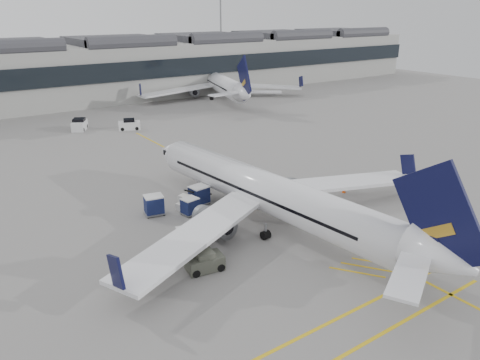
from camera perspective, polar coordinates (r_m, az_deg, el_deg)
ground at (r=35.94m, az=-2.08°, el=-9.73°), size 220.00×220.00×0.00m
terminal at (r=100.33m, az=-25.51°, el=11.53°), size 200.00×20.45×12.40m
apron_markings at (r=48.49m, az=1.44°, el=-1.50°), size 0.25×60.00×0.01m
airliner_main at (r=40.39m, az=3.96°, el=-1.79°), size 33.08×36.28×9.65m
airliner_far at (r=100.79m, az=-2.42°, el=11.66°), size 33.83×37.49×10.25m
belt_loader at (r=45.26m, az=-5.89°, el=-2.55°), size 4.39×2.78×1.75m
baggage_cart_a at (r=43.66m, az=-10.44°, el=-2.96°), size 2.03×1.79×1.87m
baggage_cart_b at (r=45.31m, az=-5.01°, el=-1.80°), size 1.99×1.72×1.89m
baggage_cart_c at (r=43.29m, az=-6.11°, el=-3.15°), size 1.71×1.50×1.60m
baggage_cart_d at (r=37.25m, az=-6.49°, el=-7.07°), size 2.01×1.83×1.75m
ramp_agent_a at (r=44.43m, az=0.49°, el=-2.29°), size 0.75×0.81×1.86m
ramp_agent_b at (r=44.36m, az=-0.28°, el=-2.27°), size 1.18×1.10×1.94m
pushback_tug at (r=34.50m, az=-4.32°, el=-9.89°), size 2.86×2.01×1.48m
safety_cone_nose at (r=62.00m, az=-4.17°, el=3.56°), size 0.35×0.35×0.48m
safety_cone_engine at (r=49.52m, az=12.55°, el=-1.19°), size 0.40×0.40×0.56m
service_van_mid at (r=77.81m, az=-18.97°, el=6.39°), size 3.32×3.98×1.83m
service_van_right at (r=75.88m, az=-13.34°, el=6.57°), size 3.69×2.74×1.70m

